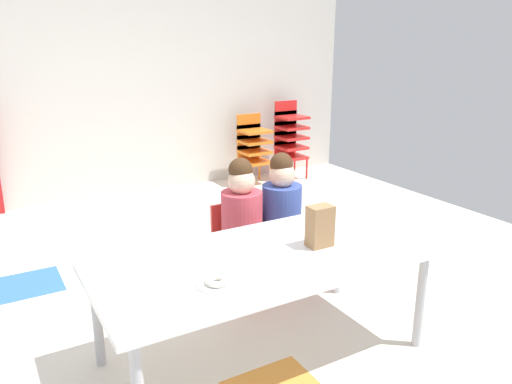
# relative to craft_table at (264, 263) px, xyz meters

# --- Properties ---
(ground_plane) EXTENTS (6.16, 5.43, 0.02)m
(ground_plane) POSITION_rel_craft_table_xyz_m (-0.10, 0.59, -0.54)
(ground_plane) COLOR silver
(back_wall) EXTENTS (6.16, 0.10, 2.77)m
(back_wall) POSITION_rel_craft_table_xyz_m (-0.10, 3.31, 0.86)
(back_wall) COLOR beige
(back_wall) RESTS_ON ground_plane
(craft_table) EXTENTS (1.71, 0.82, 0.58)m
(craft_table) POSITION_rel_craft_table_xyz_m (0.00, 0.00, 0.00)
(craft_table) COLOR white
(craft_table) RESTS_ON ground_plane
(seated_child_near_camera) EXTENTS (0.32, 0.31, 0.92)m
(seated_child_near_camera) POSITION_rel_craft_table_xyz_m (0.21, 0.64, 0.02)
(seated_child_near_camera) COLOR red
(seated_child_near_camera) RESTS_ON ground_plane
(seated_child_middle_seat) EXTENTS (0.32, 0.31, 0.92)m
(seated_child_middle_seat) POSITION_rel_craft_table_xyz_m (0.51, 0.64, 0.02)
(seated_child_middle_seat) COLOR red
(seated_child_middle_seat) RESTS_ON ground_plane
(kid_chair_orange_stack) EXTENTS (0.32, 0.30, 0.80)m
(kid_chair_orange_stack) POSITION_rel_craft_table_xyz_m (1.61, 2.95, -0.08)
(kid_chair_orange_stack) COLOR orange
(kid_chair_orange_stack) RESTS_ON ground_plane
(kid_chair_red_stack) EXTENTS (0.32, 0.30, 0.92)m
(kid_chair_red_stack) POSITION_rel_craft_table_xyz_m (2.12, 2.95, -0.01)
(kid_chair_red_stack) COLOR red
(kid_chair_red_stack) RESTS_ON ground_plane
(paper_bag_brown) EXTENTS (0.13, 0.09, 0.22)m
(paper_bag_brown) POSITION_rel_craft_table_xyz_m (0.31, -0.05, 0.16)
(paper_bag_brown) COLOR #9E754C
(paper_bag_brown) RESTS_ON craft_table
(paper_plate_near_edge) EXTENTS (0.18, 0.18, 0.01)m
(paper_plate_near_edge) POSITION_rel_craft_table_xyz_m (-0.35, -0.17, 0.05)
(paper_plate_near_edge) COLOR white
(paper_plate_near_edge) RESTS_ON craft_table
(paper_plate_center_table) EXTENTS (0.18, 0.18, 0.01)m
(paper_plate_center_table) POSITION_rel_craft_table_xyz_m (0.07, 0.20, 0.05)
(paper_plate_center_table) COLOR white
(paper_plate_center_table) RESTS_ON craft_table
(donut_powdered_on_plate) EXTENTS (0.11, 0.11, 0.03)m
(donut_powdered_on_plate) POSITION_rel_craft_table_xyz_m (-0.35, -0.17, 0.07)
(donut_powdered_on_plate) COLOR white
(donut_powdered_on_plate) RESTS_ON craft_table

